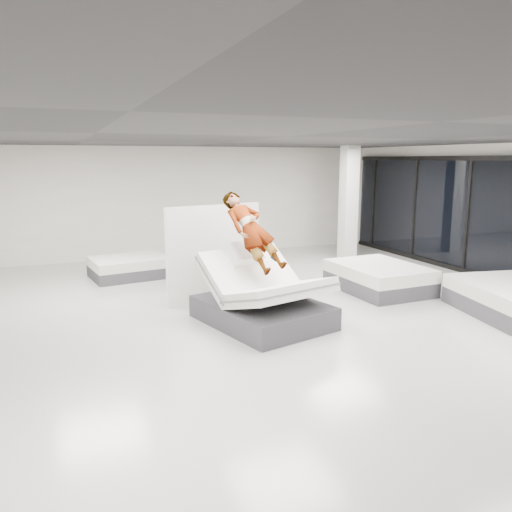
% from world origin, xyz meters
% --- Properties ---
extents(room, '(14.00, 14.04, 3.20)m').
position_xyz_m(room, '(0.00, 0.00, 1.60)').
color(room, '#B5B3AB').
rests_on(room, ground).
extents(hero_bed, '(2.18, 2.58, 1.37)m').
position_xyz_m(hero_bed, '(-0.36, 0.22, 0.43)').
color(hero_bed, '#3E3D43').
rests_on(hero_bed, floor).
extents(person, '(1.01, 1.66, 1.50)m').
position_xyz_m(person, '(-0.44, 0.53, 1.35)').
color(person, slate).
rests_on(person, hero_bed).
extents(remote, '(0.08, 0.15, 0.08)m').
position_xyz_m(remote, '(-0.14, 0.24, 1.14)').
color(remote, black).
rests_on(remote, person).
extents(divider_panel, '(2.10, 0.63, 1.95)m').
position_xyz_m(divider_panel, '(-0.69, 1.98, 0.97)').
color(divider_panel, silver).
rests_on(divider_panel, floor).
extents(flat_bed_right_far, '(1.64, 2.14, 0.57)m').
position_xyz_m(flat_bed_right_far, '(2.86, 1.35, 0.29)').
color(flat_bed_right_far, '#3E3D43').
rests_on(flat_bed_right_far, floor).
extents(flat_bed_right_near, '(1.96, 2.37, 0.58)m').
position_xyz_m(flat_bed_right_near, '(4.13, -1.02, 0.29)').
color(flat_bed_right_near, '#3E3D43').
rests_on(flat_bed_right_near, floor).
extents(flat_bed_left_far, '(1.97, 1.60, 0.49)m').
position_xyz_m(flat_bed_left_far, '(-2.04, 4.65, 0.25)').
color(flat_bed_left_far, '#3E3D43').
rests_on(flat_bed_left_far, floor).
extents(column, '(0.40, 0.40, 3.20)m').
position_xyz_m(column, '(4.00, 4.50, 1.60)').
color(column, beige).
rests_on(column, floor).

